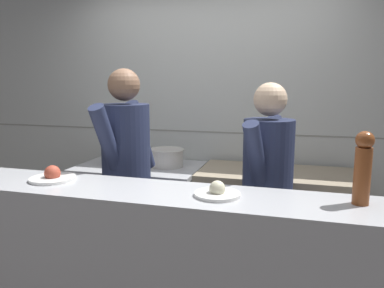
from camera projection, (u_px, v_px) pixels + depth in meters
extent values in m
cube|color=silver|center=(210.00, 116.00, 3.58)|extent=(8.00, 0.06, 2.60)
cube|color=gray|center=(210.00, 132.00, 3.58)|extent=(8.00, 0.00, 0.01)
cube|color=#232326|center=(141.00, 213.00, 3.50)|extent=(1.09, 0.70, 0.83)
cube|color=#B7BABF|center=(140.00, 168.00, 3.43)|extent=(1.11, 0.71, 0.04)
cube|color=#B7BABF|center=(125.00, 219.00, 3.17)|extent=(0.98, 0.03, 0.10)
cube|color=gray|center=(275.00, 223.00, 3.17)|extent=(1.28, 0.65, 0.89)
cube|color=black|center=(270.00, 284.00, 2.94)|extent=(1.25, 0.04, 0.10)
cube|color=#B7BABF|center=(159.00, 280.00, 2.11)|extent=(2.85, 0.45, 1.04)
cylinder|color=beige|center=(119.00, 156.00, 3.48)|extent=(0.30, 0.30, 0.15)
cylinder|color=beige|center=(119.00, 148.00, 3.47)|extent=(0.32, 0.32, 0.01)
cylinder|color=beige|center=(167.00, 158.00, 3.38)|extent=(0.30, 0.30, 0.16)
cylinder|color=beige|center=(167.00, 150.00, 3.37)|extent=(0.31, 0.31, 0.01)
cone|color=#B7BABF|center=(269.00, 166.00, 3.09)|extent=(0.25, 0.25, 0.09)
cylinder|color=white|center=(53.00, 179.00, 2.25)|extent=(0.27, 0.27, 0.02)
sphere|color=#B24733|center=(52.00, 173.00, 2.24)|extent=(0.10, 0.10, 0.10)
cylinder|color=white|center=(217.00, 194.00, 1.93)|extent=(0.24, 0.24, 0.02)
sphere|color=beige|center=(217.00, 189.00, 1.93)|extent=(0.08, 0.08, 0.08)
cylinder|color=brown|center=(362.00, 176.00, 1.78)|extent=(0.08, 0.08, 0.28)
sphere|color=brown|center=(365.00, 140.00, 1.75)|extent=(0.09, 0.09, 0.09)
cube|color=black|center=(129.00, 246.00, 2.82)|extent=(0.32, 0.23, 0.80)
cylinder|color=#262D4C|center=(126.00, 150.00, 2.70)|extent=(0.39, 0.39, 0.66)
sphere|color=#8C664C|center=(124.00, 85.00, 2.62)|extent=(0.23, 0.23, 0.23)
cylinder|color=#262D4C|center=(141.00, 136.00, 2.87)|extent=(0.15, 0.34, 0.56)
cylinder|color=#262D4C|center=(108.00, 144.00, 2.50)|extent=(0.15, 0.34, 0.56)
cube|color=black|center=(265.00, 265.00, 2.57)|extent=(0.32, 0.25, 0.76)
cylinder|color=#262D4C|center=(268.00, 167.00, 2.45)|extent=(0.41, 0.41, 0.63)
sphere|color=beige|center=(270.00, 99.00, 2.38)|extent=(0.21, 0.21, 0.21)
cylinder|color=#262D4C|center=(278.00, 151.00, 2.60)|extent=(0.18, 0.33, 0.53)
cylinder|color=#262D4C|center=(257.00, 161.00, 2.28)|extent=(0.18, 0.33, 0.53)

